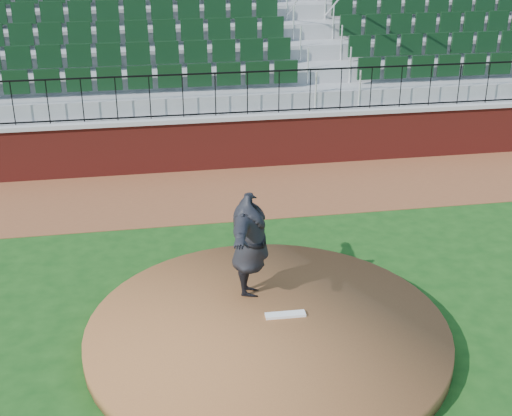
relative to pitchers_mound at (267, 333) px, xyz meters
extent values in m
plane|color=#154112|center=(0.15, 0.35, -0.12)|extent=(90.00, 90.00, 0.00)
cube|color=brown|center=(0.15, 5.75, -0.12)|extent=(34.00, 3.20, 0.01)
cube|color=maroon|center=(0.15, 7.35, 0.47)|extent=(34.00, 0.35, 1.20)
cube|color=#B7B7B7|center=(0.15, 7.35, 1.12)|extent=(34.00, 0.45, 0.10)
cube|color=maroon|center=(0.15, 12.87, 2.62)|extent=(34.00, 0.50, 5.50)
cylinder|color=brown|center=(0.00, 0.00, 0.00)|extent=(5.25, 5.25, 0.25)
cube|color=white|center=(0.31, 0.21, 0.14)|extent=(0.60, 0.16, 0.04)
imported|color=black|center=(-0.10, 0.94, 0.96)|extent=(1.02, 2.12, 1.67)
camera|label=1|loc=(-1.61, -8.29, 5.69)|focal=48.38mm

